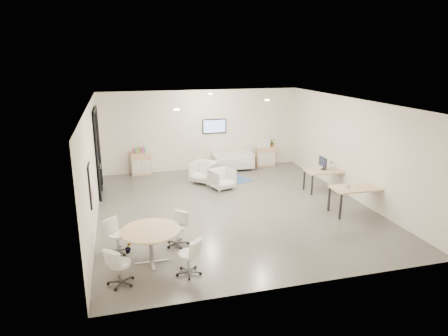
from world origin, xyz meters
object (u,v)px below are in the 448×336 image
object	(u,v)px
sideboard_left	(141,164)
loveseat	(233,161)
sideboard_right	(265,156)
round_table	(150,233)
armchair_left	(204,171)
desk_front	(357,190)
desk_rear	(326,173)
armchair_right	(222,178)

from	to	relation	value
sideboard_left	loveseat	world-z (taller)	sideboard_left
sideboard_right	round_table	distance (m)	8.88
sideboard_right	armchair_left	xyz separation A→B (m)	(-2.98, -1.58, 0.02)
armchair_left	desk_front	size ratio (longest dim) A/B	0.56
sideboard_left	sideboard_right	distance (m)	5.12
loveseat	desk_rear	xyz separation A→B (m)	(2.31, -3.40, 0.31)
desk_rear	desk_front	xyz separation A→B (m)	(-0.11, -2.03, 0.06)
loveseat	desk_front	xyz separation A→B (m)	(2.20, -5.44, 0.37)
armchair_right	desk_rear	distance (m)	3.54
sideboard_right	armchair_left	distance (m)	3.37
loveseat	armchair_left	xyz separation A→B (m)	(-1.50, -1.39, 0.10)
sideboard_left	sideboard_right	size ratio (longest dim) A/B	1.06
sideboard_right	sideboard_left	bearing A→B (deg)	-179.99
sideboard_left	desk_front	bearing A→B (deg)	-43.88
desk_front	round_table	bearing A→B (deg)	-165.36
loveseat	round_table	distance (m)	7.91
sideboard_left	armchair_right	size ratio (longest dim) A/B	1.14
armchair_left	round_table	xyz separation A→B (m)	(-2.39, -5.49, 0.29)
sideboard_right	armchair_left	world-z (taller)	armchair_left
sideboard_left	armchair_left	xyz separation A→B (m)	(2.14, -1.58, -0.00)
armchair_right	desk_rear	size ratio (longest dim) A/B	0.54
loveseat	sideboard_right	bearing A→B (deg)	9.90
armchair_right	desk_rear	xyz separation A→B (m)	(3.34, -1.14, 0.26)
armchair_left	sideboard_left	bearing A→B (deg)	-175.02
sideboard_left	loveseat	size ratio (longest dim) A/B	0.52
round_table	armchair_left	bearing A→B (deg)	66.51
armchair_right	round_table	bearing A→B (deg)	-139.32
armchair_left	round_table	bearing A→B (deg)	-72.16
sideboard_left	loveseat	bearing A→B (deg)	-2.94
round_table	desk_rear	bearing A→B (deg)	29.29
armchair_left	round_table	world-z (taller)	armchair_left
desk_front	armchair_right	bearing A→B (deg)	136.89
loveseat	desk_front	bearing A→B (deg)	-65.29
desk_front	sideboard_left	bearing A→B (deg)	137.41
desk_rear	loveseat	bearing A→B (deg)	126.57
armchair_left	desk_rear	xyz separation A→B (m)	(3.81, -2.02, 0.21)
sideboard_left	desk_rear	xyz separation A→B (m)	(5.95, -3.59, 0.21)
sideboard_left	desk_front	world-z (taller)	sideboard_left
sideboard_left	armchair_left	bearing A→B (deg)	-36.35
loveseat	desk_rear	bearing A→B (deg)	-53.20
sideboard_right	desk_rear	distance (m)	3.70
armchair_right	loveseat	bearing A→B (deg)	48.01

